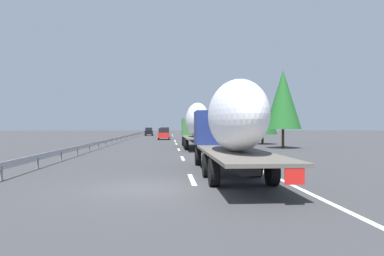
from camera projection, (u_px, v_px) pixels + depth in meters
ground_plane at (163, 141)px, 52.82m from camera, size 260.00×260.00×0.00m
lane_stripe_0 at (192, 179)px, 15.02m from camera, size 3.20×0.20×0.01m
lane_stripe_1 at (183, 158)px, 24.84m from camera, size 3.20×0.20×0.01m
lane_stripe_2 at (179, 149)px, 34.24m from camera, size 3.20×0.20×0.01m
lane_stripe_3 at (176, 144)px, 44.87m from camera, size 3.20×0.20×0.01m
lane_stripe_4 at (175, 142)px, 51.67m from camera, size 3.20×0.20×0.01m
lane_stripe_5 at (175, 140)px, 55.96m from camera, size 3.20×0.20×0.01m
lane_stripe_6 at (173, 136)px, 79.40m from camera, size 3.20×0.20×0.01m
lane_stripe_7 at (172, 135)px, 91.13m from camera, size 3.20×0.20×0.01m
lane_stripe_8 at (172, 134)px, 96.19m from camera, size 3.20×0.20×0.01m
lane_stripe_9 at (172, 135)px, 87.60m from camera, size 3.20×0.20×0.01m
edge_line_right at (197, 140)px, 58.17m from camera, size 110.00×0.20×0.01m
truck_lead at (196, 123)px, 35.73m from camera, size 13.37×2.55×4.47m
truck_trailing at (231, 123)px, 16.03m from camera, size 13.27×2.55×4.13m
car_black_suv at (149, 132)px, 84.05m from camera, size 4.12×1.78×1.89m
car_blue_sedan at (165, 133)px, 69.65m from camera, size 4.33×1.86×1.99m
car_red_compact at (164, 134)px, 59.43m from camera, size 4.24×1.88×1.89m
road_sign at (207, 126)px, 55.34m from camera, size 0.10×0.90×3.15m
tree_0 at (235, 116)px, 66.65m from camera, size 3.21×3.21×6.67m
tree_1 at (263, 115)px, 44.53m from camera, size 3.67×3.67×5.94m
tree_2 at (283, 99)px, 36.20m from camera, size 3.61×3.61×7.93m
guardrail_median at (124, 137)px, 55.42m from camera, size 94.00×0.10×0.76m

